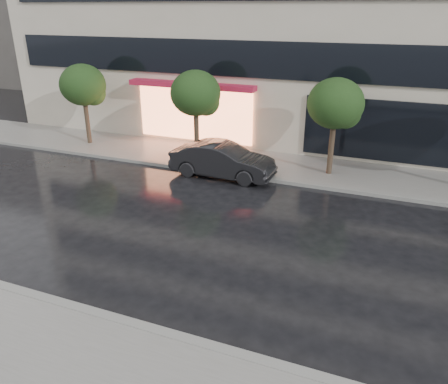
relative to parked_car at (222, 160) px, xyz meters
The scene contains 9 objects.
ground 8.40m from the parked_car, 82.78° to the right, with size 120.00×120.00×0.00m, color black.
sidewalk_far 2.31m from the parked_car, 61.65° to the left, with size 60.00×3.50×0.12m, color slate.
curb_near 9.38m from the parked_car, 83.55° to the right, with size 60.00×0.25×0.14m, color gray.
curb_far 1.24m from the parked_car, 10.76° to the left, with size 60.00×0.25×0.14m, color gray.
bg_building_left 32.67m from the parked_car, 146.70° to the left, with size 14.00×10.00×12.00m, color #59544F.
tree_far_west 8.37m from the parked_car, 167.63° to the left, with size 2.20×2.20×3.99m.
tree_mid_west 3.39m from the parked_car, 137.49° to the left, with size 2.20×2.20×3.99m.
tree_mid_east 4.98m from the parked_car, 22.82° to the left, with size 2.20×2.20×3.99m.
parked_car is the anchor object (origin of this frame).
Camera 1 is at (5.25, -7.32, 6.40)m, focal length 35.00 mm.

